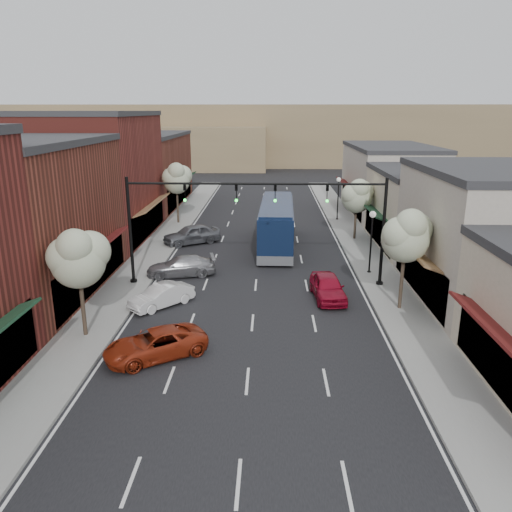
# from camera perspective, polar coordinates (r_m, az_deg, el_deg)

# --- Properties ---
(ground) EXTENTS (160.00, 160.00, 0.00)m
(ground) POSITION_cam_1_polar(r_m,az_deg,el_deg) (25.15, -0.57, -9.47)
(ground) COLOR black
(ground) RESTS_ON ground
(sidewalk_left) EXTENTS (2.80, 73.00, 0.15)m
(sidewalk_left) POSITION_cam_1_polar(r_m,az_deg,el_deg) (43.54, -10.73, 1.58)
(sidewalk_left) COLOR gray
(sidewalk_left) RESTS_ON ground
(sidewalk_right) EXTENTS (2.80, 73.00, 0.15)m
(sidewalk_right) POSITION_cam_1_polar(r_m,az_deg,el_deg) (43.19, 11.61, 1.41)
(sidewalk_right) COLOR gray
(sidewalk_right) RESTS_ON ground
(curb_left) EXTENTS (0.25, 73.00, 0.17)m
(curb_left) POSITION_cam_1_polar(r_m,az_deg,el_deg) (43.26, -8.92, 1.57)
(curb_left) COLOR gray
(curb_left) RESTS_ON ground
(curb_right) EXTENTS (0.25, 73.00, 0.17)m
(curb_right) POSITION_cam_1_polar(r_m,az_deg,el_deg) (42.97, 9.77, 1.43)
(curb_right) COLOR gray
(curb_right) RESTS_ON ground
(bldg_left_midnear) EXTENTS (10.14, 14.10, 9.40)m
(bldg_left_midnear) POSITION_cam_1_polar(r_m,az_deg,el_deg) (32.98, -25.74, 3.71)
(bldg_left_midnear) COLOR brown
(bldg_left_midnear) RESTS_ON ground
(bldg_left_midfar) EXTENTS (10.14, 14.10, 10.90)m
(bldg_left_midfar) POSITION_cam_1_polar(r_m,az_deg,el_deg) (45.57, -17.96, 8.56)
(bldg_left_midfar) COLOR maroon
(bldg_left_midfar) RESTS_ON ground
(bldg_left_far) EXTENTS (10.14, 18.10, 8.40)m
(bldg_left_far) POSITION_cam_1_polar(r_m,az_deg,el_deg) (60.92, -12.90, 9.52)
(bldg_left_far) COLOR brown
(bldg_left_far) RESTS_ON ground
(bldg_right_midnear) EXTENTS (9.14, 12.10, 7.90)m
(bldg_right_midnear) POSITION_cam_1_polar(r_m,az_deg,el_deg) (32.14, 25.13, 2.11)
(bldg_right_midnear) COLOR #B3A89A
(bldg_right_midnear) RESTS_ON ground
(bldg_right_midfar) EXTENTS (9.14, 12.10, 6.40)m
(bldg_right_midfar) POSITION_cam_1_polar(r_m,az_deg,el_deg) (43.29, 18.90, 5.09)
(bldg_right_midfar) COLOR beige
(bldg_right_midfar) RESTS_ON ground
(bldg_right_far) EXTENTS (9.14, 16.10, 7.40)m
(bldg_right_far) POSITION_cam_1_polar(r_m,az_deg,el_deg) (56.58, 14.90, 8.38)
(bldg_right_far) COLOR #B3A89A
(bldg_right_far) RESTS_ON ground
(hill_far) EXTENTS (120.00, 30.00, 12.00)m
(hill_far) POSITION_cam_1_polar(r_m,az_deg,el_deg) (112.74, 1.24, 13.80)
(hill_far) COLOR #7A6647
(hill_far) RESTS_ON ground
(hill_near) EXTENTS (50.00, 20.00, 8.00)m
(hill_near) POSITION_cam_1_polar(r_m,az_deg,el_deg) (104.14, -13.03, 12.09)
(hill_near) COLOR #7A6647
(hill_near) RESTS_ON ground
(signal_mast_right) EXTENTS (8.22, 0.46, 7.00)m
(signal_mast_right) POSITION_cam_1_polar(r_m,az_deg,el_deg) (31.62, 10.24, 4.53)
(signal_mast_right) COLOR black
(signal_mast_right) RESTS_ON ground
(signal_mast_left) EXTENTS (8.22, 0.46, 7.00)m
(signal_mast_left) POSITION_cam_1_polar(r_m,az_deg,el_deg) (31.94, -10.19, 4.65)
(signal_mast_left) COLOR black
(signal_mast_left) RESTS_ON ground
(tree_right_near) EXTENTS (2.85, 2.65, 5.95)m
(tree_right_near) POSITION_cam_1_polar(r_m,az_deg,el_deg) (28.34, 16.85, 2.37)
(tree_right_near) COLOR #47382B
(tree_right_near) RESTS_ON ground
(tree_right_far) EXTENTS (2.85, 2.65, 5.43)m
(tree_right_far) POSITION_cam_1_polar(r_m,az_deg,el_deg) (43.77, 11.52, 6.86)
(tree_right_far) COLOR #47382B
(tree_right_far) RESTS_ON ground
(tree_left_near) EXTENTS (2.85, 2.65, 5.69)m
(tree_left_near) POSITION_cam_1_polar(r_m,az_deg,el_deg) (25.27, -19.66, -0.08)
(tree_left_near) COLOR #47382B
(tree_left_near) RESTS_ON ground
(tree_left_far) EXTENTS (2.85, 2.65, 6.13)m
(tree_left_far) POSITION_cam_1_polar(r_m,az_deg,el_deg) (49.83, -9.05, 8.81)
(tree_left_far) COLOR #47382B
(tree_left_far) RESTS_ON ground
(lamp_post_near) EXTENTS (0.44, 0.44, 4.44)m
(lamp_post_near) POSITION_cam_1_polar(r_m,az_deg,el_deg) (34.75, 13.08, 2.69)
(lamp_post_near) COLOR black
(lamp_post_near) RESTS_ON ground
(lamp_post_far) EXTENTS (0.44, 0.44, 4.44)m
(lamp_post_far) POSITION_cam_1_polar(r_m,az_deg,el_deg) (51.70, 9.39, 7.27)
(lamp_post_far) COLOR black
(lamp_post_far) RESTS_ON ground
(coach_bus) EXTENTS (2.99, 12.19, 3.70)m
(coach_bus) POSITION_cam_1_polar(r_m,az_deg,el_deg) (41.24, 2.37, 3.68)
(coach_bus) COLOR #0E1C3A
(coach_bus) RESTS_ON ground
(red_hatchback) EXTENTS (2.14, 4.51, 1.49)m
(red_hatchback) POSITION_cam_1_polar(r_m,az_deg,el_deg) (30.31, 8.20, -3.52)
(red_hatchback) COLOR maroon
(red_hatchback) RESTS_ON ground
(parked_car_a) EXTENTS (5.12, 4.34, 1.30)m
(parked_car_a) POSITION_cam_1_polar(r_m,az_deg,el_deg) (23.63, -11.44, -9.85)
(parked_car_a) COLOR maroon
(parked_car_a) RESTS_ON ground
(parked_car_b) EXTENTS (3.66, 3.79, 1.29)m
(parked_car_b) POSITION_cam_1_polar(r_m,az_deg,el_deg) (29.37, -10.74, -4.51)
(parked_car_b) COLOR silver
(parked_car_b) RESTS_ON ground
(parked_car_c) EXTENTS (4.99, 2.88, 1.36)m
(parked_car_c) POSITION_cam_1_polar(r_m,az_deg,el_deg) (34.52, -8.55, -1.16)
(parked_car_c) COLOR gray
(parked_car_c) RESTS_ON ground
(parked_car_d) EXTENTS (5.16, 4.22, 1.66)m
(parked_car_d) POSITION_cam_1_polar(r_m,az_deg,el_deg) (42.68, -7.36, 2.48)
(parked_car_d) COLOR #5C5E64
(parked_car_d) RESTS_ON ground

